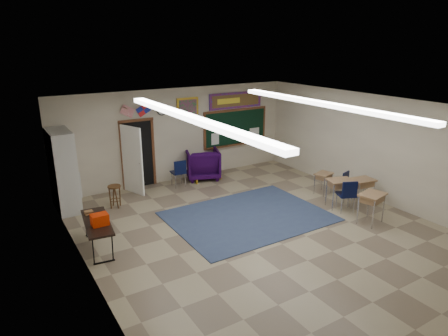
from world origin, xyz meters
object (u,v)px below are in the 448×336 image
student_desk_front_right (323,182)px  wingback_armchair (202,164)px  student_desk_front_left (339,192)px  folding_table (98,233)px  wooden_stool (115,196)px

student_desk_front_right → wingback_armchair: bearing=111.1°
student_desk_front_left → folding_table: folding_table is taller
wingback_armchair → student_desk_front_left: 4.60m
wingback_armchair → wooden_stool: size_ratio=1.74×
student_desk_front_left → student_desk_front_right: (0.38, 0.98, -0.09)m
wingback_armchair → student_desk_front_right: 3.97m
wooden_stool → wingback_armchair: bearing=15.3°
student_desk_front_left → student_desk_front_right: student_desk_front_left is taller
student_desk_front_right → folding_table: bearing=162.2°
student_desk_front_left → wooden_stool: student_desk_front_left is taller
student_desk_front_right → student_desk_front_left: bearing=-127.3°
wingback_armchair → folding_table: wingback_armchair is taller
wingback_armchair → student_desk_front_left: size_ratio=1.36×
student_desk_front_right → wooden_stool: student_desk_front_right is taller
wingback_armchair → student_desk_front_right: (2.39, -3.16, -0.14)m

